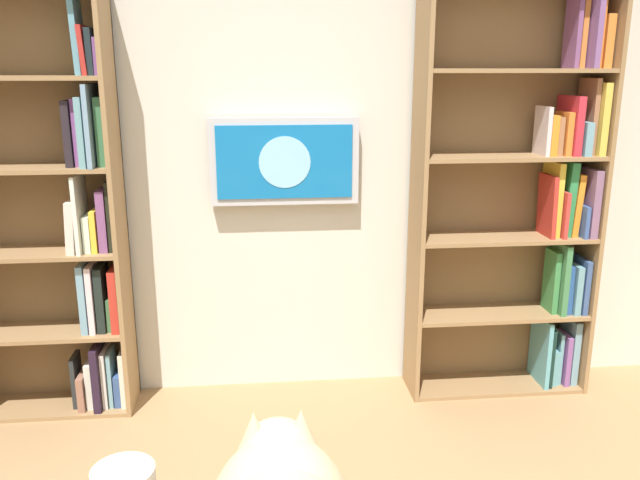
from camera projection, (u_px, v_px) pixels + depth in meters
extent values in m
cube|color=beige|center=(278.00, 134.00, 3.24)|extent=(4.52, 0.06, 2.70)
cube|color=#937047|center=(593.00, 196.00, 3.29)|extent=(0.02, 0.28, 2.08)
cube|color=#937047|center=(418.00, 199.00, 3.20)|extent=(0.02, 0.28, 2.08)
cube|color=brown|center=(497.00, 193.00, 3.37)|extent=(0.93, 0.01, 2.08)
cube|color=#937047|center=(493.00, 384.00, 3.51)|extent=(0.89, 0.27, 0.02)
cube|color=#937047|center=(498.00, 313.00, 3.40)|extent=(0.89, 0.27, 0.02)
cube|color=#937047|center=(504.00, 237.00, 3.30)|extent=(0.89, 0.27, 0.02)
cube|color=#937047|center=(510.00, 157.00, 3.19)|extent=(0.89, 0.27, 0.02)
cube|color=#937047|center=(516.00, 71.00, 3.09)|extent=(0.89, 0.27, 0.02)
cube|color=#729CAD|center=(569.00, 348.00, 3.51)|extent=(0.04, 0.19, 0.35)
cube|color=#7F4E8E|center=(563.00, 357.00, 3.49)|extent=(0.03, 0.15, 0.28)
cube|color=#66A1AA|center=(555.00, 355.00, 3.51)|extent=(0.02, 0.14, 0.29)
cube|color=#5F9FA8|center=(550.00, 364.00, 3.50)|extent=(0.03, 0.15, 0.20)
cube|color=black|center=(545.00, 353.00, 3.49)|extent=(0.02, 0.20, 0.33)
cube|color=#5AA4B1|center=(540.00, 349.00, 3.48)|extent=(0.02, 0.23, 0.37)
cube|color=#3A5588|center=(578.00, 283.00, 3.39)|extent=(0.03, 0.21, 0.29)
cube|color=#6194A2|center=(571.00, 287.00, 3.39)|extent=(0.03, 0.19, 0.26)
cube|color=#284F93|center=(564.00, 286.00, 3.39)|extent=(0.03, 0.17, 0.26)
cube|color=#3D7A4A|center=(558.00, 276.00, 3.38)|extent=(0.03, 0.22, 0.37)
cube|color=#3C8546|center=(551.00, 281.00, 3.38)|extent=(0.03, 0.14, 0.33)
cube|color=slate|center=(586.00, 202.00, 3.28)|extent=(0.04, 0.22, 0.34)
cube|color=#385392|center=(578.00, 219.00, 3.30)|extent=(0.02, 0.21, 0.16)
cube|color=orange|center=(573.00, 204.00, 3.28)|extent=(0.05, 0.13, 0.32)
cube|color=#2D8448|center=(565.00, 198.00, 3.28)|extent=(0.05, 0.16, 0.38)
cube|color=#BD3731|center=(559.00, 213.00, 3.28)|extent=(0.02, 0.20, 0.23)
cube|color=gold|center=(552.00, 198.00, 3.28)|extent=(0.03, 0.19, 0.37)
cube|color=#B42F25|center=(547.00, 205.00, 3.26)|extent=(0.03, 0.18, 0.31)
cube|color=gold|center=(595.00, 119.00, 3.17)|extent=(0.03, 0.21, 0.35)
cube|color=#9C6849|center=(587.00, 116.00, 3.19)|extent=(0.02, 0.18, 0.37)
cube|color=#6998AA|center=(579.00, 138.00, 3.19)|extent=(0.04, 0.23, 0.16)
cube|color=#BF2936|center=(569.00, 125.00, 3.18)|extent=(0.04, 0.23, 0.28)
cube|color=orange|center=(563.00, 133.00, 3.17)|extent=(0.03, 0.16, 0.21)
cube|color=#A46E47|center=(556.00, 136.00, 3.17)|extent=(0.03, 0.13, 0.19)
cube|color=orange|center=(548.00, 135.00, 3.17)|extent=(0.04, 0.17, 0.19)
cube|color=silver|center=(543.00, 131.00, 3.16)|extent=(0.02, 0.16, 0.23)
cube|color=orange|center=(602.00, 42.00, 3.09)|extent=(0.04, 0.15, 0.25)
cube|color=orange|center=(595.00, 33.00, 3.07)|extent=(0.03, 0.14, 0.33)
cube|color=#7C538C|center=(589.00, 29.00, 3.05)|extent=(0.03, 0.22, 0.36)
cube|color=orange|center=(580.00, 27.00, 3.07)|extent=(0.03, 0.12, 0.38)
cube|color=#7B4A79|center=(573.00, 29.00, 3.07)|extent=(0.02, 0.14, 0.36)
cube|color=#937047|center=(118.00, 209.00, 3.06)|extent=(0.02, 0.28, 2.04)
cube|color=brown|center=(47.00, 205.00, 3.16)|extent=(0.75, 0.01, 2.04)
cube|color=#937047|center=(61.00, 405.00, 3.29)|extent=(0.71, 0.27, 0.02)
cube|color=#937047|center=(52.00, 331.00, 3.18)|extent=(0.71, 0.27, 0.02)
cube|color=#937047|center=(43.00, 253.00, 3.08)|extent=(0.71, 0.27, 0.02)
cube|color=#937047|center=(34.00, 168.00, 2.98)|extent=(0.71, 0.27, 0.02)
cube|color=#937047|center=(23.00, 78.00, 2.87)|extent=(0.71, 0.27, 0.02)
cube|color=beige|center=(125.00, 375.00, 3.28)|extent=(0.02, 0.19, 0.29)
cube|color=#355188|center=(119.00, 388.00, 3.27)|extent=(0.03, 0.12, 0.16)
cube|color=#6E9EAB|center=(112.00, 376.00, 3.26)|extent=(0.02, 0.14, 0.29)
cube|color=silver|center=(107.00, 375.00, 3.28)|extent=(0.02, 0.19, 0.29)
cube|color=black|center=(100.00, 373.00, 3.25)|extent=(0.04, 0.23, 0.33)
cube|color=silver|center=(92.00, 382.00, 3.26)|extent=(0.04, 0.14, 0.23)
cube|color=#8E5E4A|center=(85.00, 387.00, 3.27)|extent=(0.03, 0.21, 0.18)
cube|color=#252929|center=(77.00, 379.00, 3.26)|extent=(0.02, 0.14, 0.26)
cube|color=red|center=(117.00, 298.00, 3.16)|extent=(0.04, 0.18, 0.31)
cube|color=#3F6E40|center=(112.00, 312.00, 3.19)|extent=(0.03, 0.15, 0.16)
cube|color=black|center=(103.00, 297.00, 3.16)|extent=(0.04, 0.16, 0.32)
cube|color=silver|center=(94.00, 296.00, 3.16)|extent=(0.03, 0.20, 0.33)
cube|color=#6E99AF|center=(86.00, 295.00, 3.16)|extent=(0.03, 0.19, 0.34)
cube|color=black|center=(111.00, 216.00, 3.05)|extent=(0.02, 0.12, 0.33)
cube|color=#7E497B|center=(104.00, 220.00, 3.05)|extent=(0.04, 0.14, 0.29)
cube|color=yellow|center=(97.00, 229.00, 3.08)|extent=(0.03, 0.18, 0.20)
cube|color=silver|center=(89.00, 233.00, 3.06)|extent=(0.03, 0.14, 0.17)
cube|color=silver|center=(80.00, 213.00, 3.04)|extent=(0.02, 0.21, 0.37)
cube|color=beige|center=(75.00, 225.00, 3.06)|extent=(0.05, 0.21, 0.25)
cube|color=#3A7044|center=(103.00, 131.00, 2.96)|extent=(0.04, 0.15, 0.31)
cube|color=#7192AD|center=(93.00, 125.00, 2.94)|extent=(0.02, 0.24, 0.37)
cube|color=#64959D|center=(85.00, 131.00, 2.94)|extent=(0.03, 0.22, 0.31)
cube|color=#86488A|center=(78.00, 132.00, 2.96)|extent=(0.02, 0.13, 0.30)
cube|color=black|center=(71.00, 133.00, 2.95)|extent=(0.03, 0.15, 0.30)
cube|color=#734381|center=(98.00, 57.00, 2.88)|extent=(0.02, 0.13, 0.16)
cube|color=#1A262A|center=(93.00, 52.00, 2.88)|extent=(0.03, 0.17, 0.20)
cube|color=#AC2823|center=(85.00, 51.00, 2.86)|extent=(0.03, 0.16, 0.21)
cube|color=#5992A5|center=(77.00, 35.00, 2.85)|extent=(0.03, 0.14, 0.34)
cube|color=#B7B7BC|center=(284.00, 161.00, 3.19)|extent=(0.73, 0.06, 0.43)
cube|color=#146BB2|center=(285.00, 162.00, 3.16)|extent=(0.66, 0.01, 0.36)
cylinder|color=#8CCCEA|center=(285.00, 162.00, 3.16)|extent=(0.25, 0.00, 0.25)
sphere|color=#D1B284|center=(278.00, 460.00, 1.08)|extent=(0.14, 0.14, 0.14)
cone|color=#D1B284|center=(301.00, 431.00, 1.07)|extent=(0.06, 0.06, 0.08)
cone|color=#D1B284|center=(254.00, 433.00, 1.06)|extent=(0.06, 0.06, 0.08)
cone|color=beige|center=(302.00, 435.00, 1.06)|extent=(0.03, 0.03, 0.05)
cone|color=beige|center=(254.00, 438.00, 1.06)|extent=(0.03, 0.03, 0.05)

